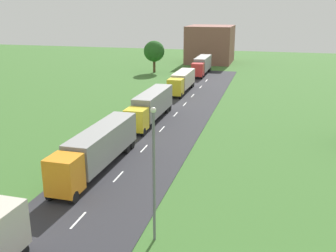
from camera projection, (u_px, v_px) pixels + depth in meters
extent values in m
cube|color=#2B2B30|center=(83.00, 215.00, 29.47)|extent=(10.00, 140.00, 0.06)
cube|color=white|center=(78.00, 220.00, 28.71)|extent=(0.16, 2.40, 0.01)
cube|color=white|center=(118.00, 177.00, 36.02)|extent=(0.16, 2.40, 0.01)
cube|color=white|center=(144.00, 149.00, 43.08)|extent=(0.16, 2.40, 0.01)
cube|color=white|center=(162.00, 129.00, 49.89)|extent=(0.16, 2.40, 0.01)
cube|color=white|center=(176.00, 114.00, 56.65)|extent=(0.16, 2.40, 0.01)
cube|color=white|center=(185.00, 104.00, 62.47)|extent=(0.16, 2.40, 0.01)
cube|color=white|center=(193.00, 96.00, 68.30)|extent=(0.16, 2.40, 0.01)
cube|color=white|center=(201.00, 87.00, 75.64)|extent=(0.16, 2.40, 0.01)
cube|color=white|center=(207.00, 81.00, 82.07)|extent=(0.16, 2.40, 0.01)
cylinder|color=black|center=(22.00, 252.00, 24.13)|extent=(0.38, 1.01, 1.00)
cube|color=orange|center=(64.00, 175.00, 31.47)|extent=(2.48, 2.48, 3.03)
cube|color=black|center=(56.00, 174.00, 30.24)|extent=(2.10, 0.13, 1.33)
cube|color=gray|center=(103.00, 142.00, 38.19)|extent=(2.69, 11.65, 2.97)
cube|color=black|center=(104.00, 158.00, 38.68)|extent=(1.08, 11.05, 0.24)
cylinder|color=black|center=(74.00, 197.00, 31.08)|extent=(0.37, 1.01, 1.00)
cylinder|color=black|center=(50.00, 194.00, 31.61)|extent=(0.37, 1.01, 1.00)
cylinder|color=black|center=(127.00, 148.00, 41.65)|extent=(0.37, 1.01, 1.00)
cylinder|color=black|center=(109.00, 147.00, 42.19)|extent=(0.37, 1.01, 1.00)
cylinder|color=black|center=(132.00, 144.00, 42.94)|extent=(0.37, 1.01, 1.00)
cylinder|color=black|center=(114.00, 142.00, 43.48)|extent=(0.37, 1.01, 1.00)
cube|color=yellow|center=(136.00, 119.00, 47.52)|extent=(2.46, 2.52, 2.61)
cube|color=black|center=(133.00, 118.00, 46.28)|extent=(2.10, 0.12, 1.15)
cube|color=gray|center=(153.00, 102.00, 53.84)|extent=(2.59, 10.81, 2.99)
cube|color=black|center=(154.00, 114.00, 54.33)|extent=(0.98, 10.25, 0.24)
cylinder|color=black|center=(143.00, 132.00, 47.06)|extent=(0.36, 1.00, 1.00)
cylinder|color=black|center=(127.00, 131.00, 47.58)|extent=(0.36, 1.00, 1.00)
cylinder|color=black|center=(167.00, 110.00, 57.10)|extent=(0.36, 1.00, 1.00)
cylinder|color=black|center=(153.00, 109.00, 57.61)|extent=(0.36, 1.00, 1.00)
cylinder|color=black|center=(169.00, 108.00, 58.29)|extent=(0.36, 1.00, 1.00)
cylinder|color=black|center=(156.00, 107.00, 58.81)|extent=(0.36, 1.00, 1.00)
cube|color=yellow|center=(175.00, 87.00, 66.41)|extent=(2.45, 2.43, 2.65)
cube|color=black|center=(174.00, 85.00, 65.20)|extent=(2.10, 0.11, 1.17)
cube|color=beige|center=(183.00, 79.00, 71.96)|extent=(2.52, 9.05, 2.64)
cube|color=black|center=(183.00, 87.00, 72.40)|extent=(0.92, 8.60, 0.24)
cylinder|color=black|center=(181.00, 96.00, 65.98)|extent=(0.35, 1.00, 1.00)
cylinder|color=black|center=(168.00, 95.00, 66.49)|extent=(0.35, 1.00, 1.00)
cylinder|color=black|center=(192.00, 85.00, 74.69)|extent=(0.35, 1.00, 1.00)
cylinder|color=black|center=(181.00, 85.00, 75.20)|extent=(0.35, 1.00, 1.00)
cylinder|color=black|center=(193.00, 84.00, 75.69)|extent=(0.35, 1.00, 1.00)
cylinder|color=black|center=(182.00, 84.00, 76.20)|extent=(0.35, 1.00, 1.00)
cube|color=red|center=(198.00, 70.00, 84.13)|extent=(2.45, 2.54, 2.69)
cube|color=black|center=(197.00, 68.00, 82.87)|extent=(2.10, 0.11, 1.18)
cube|color=gray|center=(203.00, 63.00, 89.95)|extent=(2.54, 9.61, 3.00)
cube|color=black|center=(203.00, 71.00, 90.44)|extent=(0.94, 9.13, 0.24)
cylinder|color=black|center=(202.00, 77.00, 83.68)|extent=(0.35, 1.00, 1.00)
cylinder|color=black|center=(192.00, 76.00, 84.18)|extent=(0.35, 1.00, 1.00)
cylinder|color=black|center=(209.00, 70.00, 92.89)|extent=(0.35, 1.00, 1.00)
cylinder|color=black|center=(200.00, 69.00, 93.39)|extent=(0.35, 1.00, 1.00)
cylinder|color=black|center=(210.00, 69.00, 93.96)|extent=(0.35, 1.00, 1.00)
cylinder|color=black|center=(201.00, 68.00, 94.46)|extent=(0.35, 1.00, 1.00)
cylinder|color=slate|center=(154.00, 179.00, 25.19)|extent=(0.18, 0.18, 8.77)
sphere|color=silver|center=(153.00, 110.00, 23.89)|extent=(0.36, 0.36, 0.36)
cylinder|color=#513823|center=(154.00, 66.00, 92.10)|extent=(0.58, 0.58, 3.07)
sphere|color=#23561E|center=(154.00, 51.00, 91.13)|extent=(4.76, 4.76, 4.76)
cube|color=brown|center=(210.00, 44.00, 107.34)|extent=(11.82, 13.44, 9.73)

